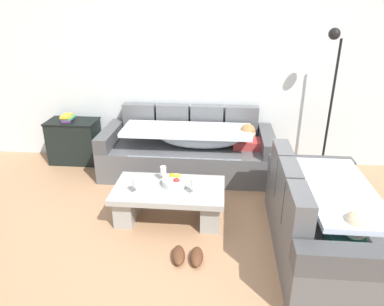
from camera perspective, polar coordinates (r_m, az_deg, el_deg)
The scene contains 14 objects.
ground_plane at distance 3.65m, azimuth -2.09°, elevation -14.36°, with size 14.00×14.00×0.00m, color #AD7E58.
back_wall at distance 5.11m, azimuth 0.76°, elevation 13.30°, with size 9.00×0.10×2.70m, color silver.
couch_along_wall at distance 4.90m, azimuth -0.31°, elevation 0.41°, with size 2.33×0.92×0.88m.
couch_near_window at distance 3.60m, azimuth 20.49°, elevation -10.14°, with size 0.92×1.78×0.88m.
coffee_table at distance 3.91m, azimuth -3.71°, elevation -7.40°, with size 1.20×0.68×0.38m.
fruit_bowl at distance 3.88m, azimuth -2.76°, elevation -4.55°, with size 0.28×0.28×0.10m.
wine_glass_near_left at distance 3.72m, azimuth -9.04°, elevation -4.83°, with size 0.07×0.07×0.17m.
wine_glass_near_right at distance 3.66m, azimuth 0.30°, elevation -5.00°, with size 0.07×0.07×0.17m.
wine_glass_far_back at distance 3.95m, azimuth -4.67°, elevation -2.86°, with size 0.07×0.07×0.17m.
open_magazine at distance 3.85m, azimuth 1.67°, elevation -5.37°, with size 0.28×0.21×0.01m, color white.
side_cabinet at distance 5.54m, azimuth -18.41°, elevation 1.83°, with size 0.72×0.44×0.64m.
book_stack_on_cabinet at distance 5.44m, azimuth -19.48°, elevation 5.38°, with size 0.18×0.23×0.09m.
floor_lamp at distance 4.90m, azimuth 21.24°, elevation 8.53°, with size 0.33×0.31×1.95m.
pair_of_shoes at distance 3.43m, azimuth -0.71°, elevation -16.25°, with size 0.31×0.28×0.09m.
Camera 1 is at (0.39, -2.87, 2.22)m, focal length 33.08 mm.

